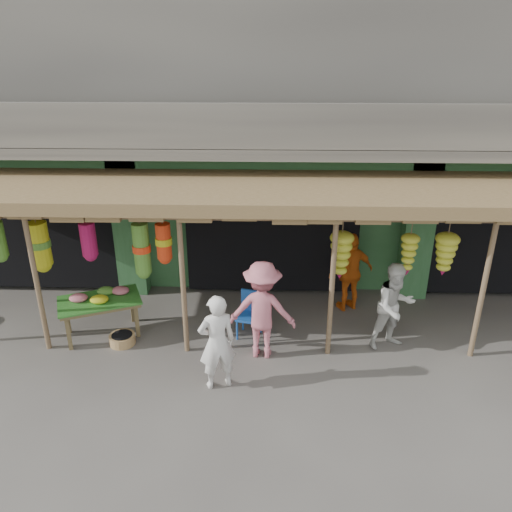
{
  "coord_description": "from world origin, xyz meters",
  "views": [
    {
      "loc": [
        -0.04,
        -7.68,
        5.07
      ],
      "look_at": [
        -0.31,
        1.0,
        1.33
      ],
      "focal_mm": 35.0,
      "sensor_mm": 36.0,
      "label": 1
    }
  ],
  "objects_px": {
    "blue_chair": "(250,311)",
    "person_shopper": "(262,310)",
    "person_front": "(217,342)",
    "person_right": "(395,306)",
    "flower_table": "(100,301)",
    "person_vendor": "(351,272)"
  },
  "relations": [
    {
      "from": "blue_chair",
      "to": "person_shopper",
      "type": "height_order",
      "value": "person_shopper"
    },
    {
      "from": "person_front",
      "to": "person_shopper",
      "type": "bearing_deg",
      "value": -147.57
    },
    {
      "from": "person_front",
      "to": "person_right",
      "type": "distance_m",
      "value": 3.24
    },
    {
      "from": "flower_table",
      "to": "person_shopper",
      "type": "relative_size",
      "value": 0.94
    },
    {
      "from": "flower_table",
      "to": "person_front",
      "type": "bearing_deg",
      "value": -55.35
    },
    {
      "from": "blue_chair",
      "to": "person_front",
      "type": "bearing_deg",
      "value": -91.67
    },
    {
      "from": "blue_chair",
      "to": "person_right",
      "type": "xyz_separation_m",
      "value": [
        2.55,
        -0.32,
        0.32
      ]
    },
    {
      "from": "person_front",
      "to": "person_shopper",
      "type": "distance_m",
      "value": 1.13
    },
    {
      "from": "person_right",
      "to": "person_vendor",
      "type": "height_order",
      "value": "person_vendor"
    },
    {
      "from": "person_right",
      "to": "person_vendor",
      "type": "xyz_separation_m",
      "value": [
        -0.57,
        1.37,
        0.02
      ]
    },
    {
      "from": "blue_chair",
      "to": "person_vendor",
      "type": "xyz_separation_m",
      "value": [
        1.98,
        1.04,
        0.34
      ]
    },
    {
      "from": "person_front",
      "to": "person_right",
      "type": "relative_size",
      "value": 1.0
    },
    {
      "from": "flower_table",
      "to": "person_shopper",
      "type": "bearing_deg",
      "value": -33.72
    },
    {
      "from": "person_front",
      "to": "person_vendor",
      "type": "distance_m",
      "value": 3.55
    },
    {
      "from": "flower_table",
      "to": "person_right",
      "type": "distance_m",
      "value": 5.31
    },
    {
      "from": "blue_chair",
      "to": "person_front",
      "type": "xyz_separation_m",
      "value": [
        -0.45,
        -1.55,
        0.32
      ]
    },
    {
      "from": "flower_table",
      "to": "person_front",
      "type": "relative_size",
      "value": 1.03
    },
    {
      "from": "person_front",
      "to": "person_right",
      "type": "bearing_deg",
      "value": -177.97
    },
    {
      "from": "person_front",
      "to": "person_vendor",
      "type": "relative_size",
      "value": 0.98
    },
    {
      "from": "person_right",
      "to": "person_front",
      "type": "bearing_deg",
      "value": -178.95
    },
    {
      "from": "person_right",
      "to": "person_shopper",
      "type": "bearing_deg",
      "value": 166.94
    },
    {
      "from": "person_front",
      "to": "person_vendor",
      "type": "bearing_deg",
      "value": -153.37
    }
  ]
}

